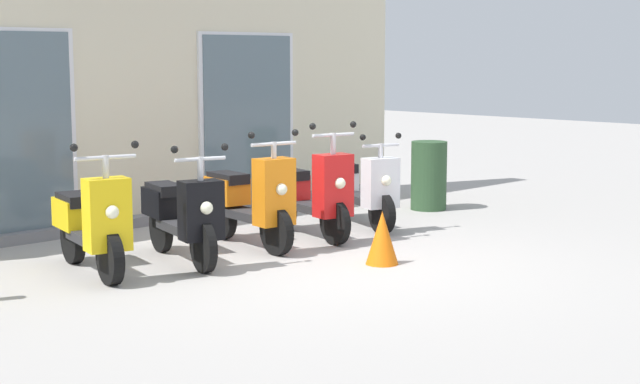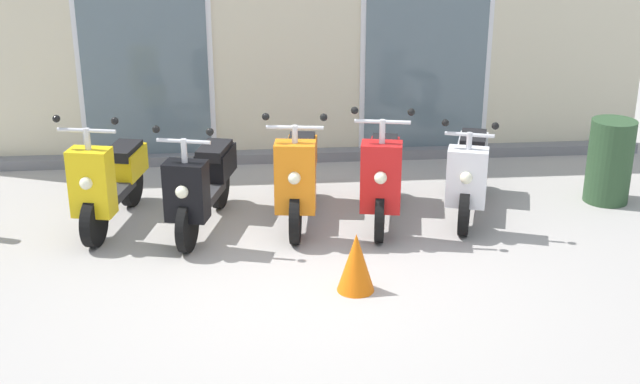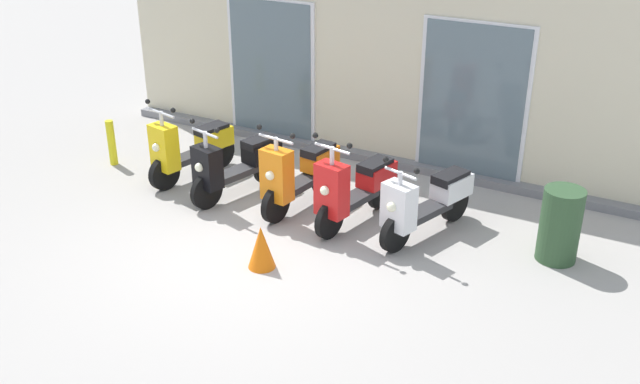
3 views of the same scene
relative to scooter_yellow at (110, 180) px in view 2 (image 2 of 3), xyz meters
The scene contains 9 objects.
ground_plane 2.28m from the scooter_yellow, 34.17° to the right, with size 40.00×40.00×0.00m, color #A8A39E.
storefront_facade 3.06m from the scooter_yellow, 48.34° to the left, with size 8.70×0.50×3.65m.
scooter_yellow is the anchor object (origin of this frame).
scooter_black 0.92m from the scooter_yellow, ahead, with size 0.73×1.56×1.20m.
scooter_orange 1.85m from the scooter_yellow, ahead, with size 0.60×1.55×1.26m.
scooter_red 2.68m from the scooter_yellow, ahead, with size 0.66×1.54×1.31m.
scooter_white 3.60m from the scooter_yellow, ahead, with size 0.79×1.58×1.14m.
traffic_cone 2.75m from the scooter_yellow, 35.36° to the right, with size 0.32×0.32×0.52m, color orange.
trash_bin 5.16m from the scooter_yellow, ahead, with size 0.47×0.47×0.90m, color #2D4C2D.
Camera 2 is at (-0.46, -6.77, 3.39)m, focal length 48.09 mm.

